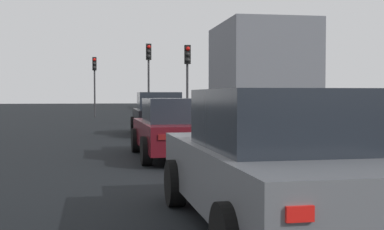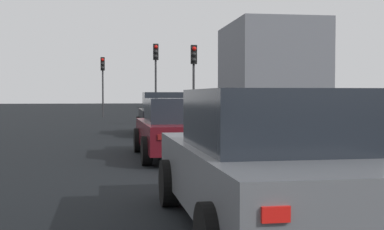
# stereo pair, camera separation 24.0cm
# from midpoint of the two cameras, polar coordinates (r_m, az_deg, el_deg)

# --- Properties ---
(ground_plane) EXTENTS (160.00, 160.00, 0.20)m
(ground_plane) POSITION_cam_midpoint_polar(r_m,az_deg,el_deg) (10.69, -0.33, -6.50)
(ground_plane) COLOR black
(car_black_lead) EXTENTS (4.17, 1.98, 1.62)m
(car_black_lead) POSITION_cam_midpoint_polar(r_m,az_deg,el_deg) (19.82, -4.10, 0.07)
(car_black_lead) COLOR black
(car_black_lead) RESTS_ON ground_plane
(car_maroon_second) EXTENTS (4.30, 2.09, 1.44)m
(car_maroon_second) POSITION_cam_midpoint_polar(r_m,az_deg,el_deg) (12.49, -2.20, -1.53)
(car_maroon_second) COLOR #510F16
(car_maroon_second) RESTS_ON ground_plane
(car_grey_third) EXTENTS (4.62, 2.07, 1.59)m
(car_grey_third) POSITION_cam_midpoint_polar(r_m,az_deg,el_deg) (5.84, 7.83, -5.31)
(car_grey_third) COLOR slate
(car_grey_third) RESTS_ON ground_plane
(traffic_light_near_left) EXTENTS (0.32, 0.28, 4.07)m
(traffic_light_near_left) POSITION_cam_midpoint_polar(r_m,az_deg,el_deg) (35.61, -10.93, 4.48)
(traffic_light_near_left) COLOR #2D2D30
(traffic_light_near_left) RESTS_ON ground_plane
(traffic_light_near_right) EXTENTS (0.32, 0.29, 4.36)m
(traffic_light_near_right) POSITION_cam_midpoint_polar(r_m,az_deg,el_deg) (28.89, -5.05, 5.43)
(traffic_light_near_right) COLOR #2D2D30
(traffic_light_near_right) RESTS_ON ground_plane
(traffic_light_far_left) EXTENTS (0.32, 0.29, 3.89)m
(traffic_light_far_left) POSITION_cam_midpoint_polar(r_m,az_deg,el_deg) (24.64, -0.78, 5.23)
(traffic_light_far_left) COLOR #2D2D30
(traffic_light_far_left) RESTS_ON ground_plane
(building_facade_left) EXTENTS (12.63, 8.53, 8.79)m
(building_facade_left) POSITION_cam_midpoint_polar(r_m,az_deg,el_deg) (53.82, 7.52, 5.30)
(building_facade_left) COLOR slate
(building_facade_left) RESTS_ON ground_plane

